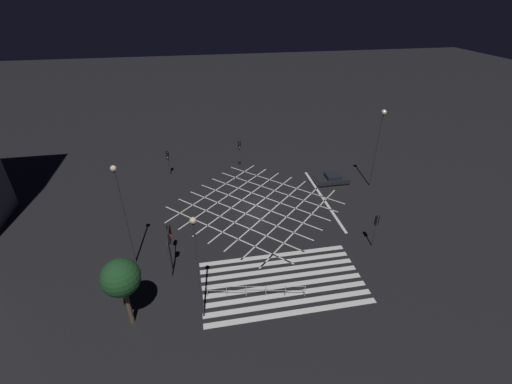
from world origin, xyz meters
The scene contains 13 objects.
ground_plane centered at (0.00, 0.00, 0.00)m, with size 200.00×200.00×0.00m, color black.
road_markings centered at (0.35, -6.86, 0.00)m, with size 19.46×24.61×0.01m.
traffic_light_nw_cross centered at (-9.40, 8.90, 2.38)m, with size 0.36×0.39×3.33m.
traffic_light_sw_cross centered at (-8.75, -7.57, 2.43)m, with size 0.36×3.14×3.27m.
traffic_light_median_north centered at (-0.46, 8.80, 2.85)m, with size 0.36×0.39×3.99m.
traffic_light_sw_main centered at (-8.59, -8.46, 2.71)m, with size 0.39×0.36×3.78m.
traffic_light_se_cross centered at (9.22, -8.58, 2.38)m, with size 0.36×0.39×3.33m.
street_lamp_east centered at (-11.89, -6.91, 6.09)m, with size 0.46×0.46×9.29m.
street_lamp_west centered at (14.21, 1.78, 6.74)m, with size 0.56×0.56×9.30m.
street_lamp_far centered at (-6.39, -13.68, 5.51)m, with size 0.42×0.42×8.66m.
street_tree_near centered at (-11.39, -13.26, 4.24)m, with size 2.57×2.57×5.57m.
waiting_car centered at (9.93, 3.24, 0.57)m, with size 4.10×1.86×1.18m.
pedestrian_railing centered at (-2.34, -12.56, 0.67)m, with size 7.38×1.42×1.05m.
Camera 1 is at (-5.73, -30.74, 20.36)m, focal length 24.00 mm.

